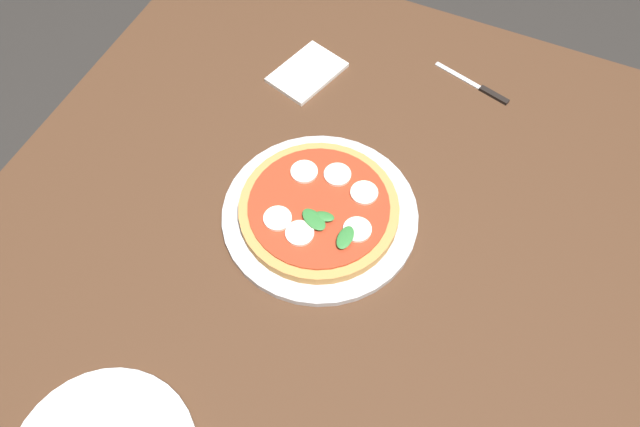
{
  "coord_description": "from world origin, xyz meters",
  "views": [
    {
      "loc": [
        -0.4,
        -0.2,
        1.59
      ],
      "look_at": [
        0.07,
        0.02,
        0.75
      ],
      "focal_mm": 35.53,
      "sensor_mm": 36.0,
      "label": 1
    }
  ],
  "objects_px": {
    "dining_table": "(311,284)",
    "serving_tray": "(320,215)",
    "knife": "(481,88)",
    "napkin": "(307,72)",
    "pizza": "(319,209)"
  },
  "relations": [
    {
      "from": "serving_tray",
      "to": "pizza",
      "type": "bearing_deg",
      "value": 114.04
    },
    {
      "from": "serving_tray",
      "to": "napkin",
      "type": "relative_size",
      "value": 2.36
    },
    {
      "from": "serving_tray",
      "to": "pizza",
      "type": "relative_size",
      "value": 1.24
    },
    {
      "from": "pizza",
      "to": "knife",
      "type": "distance_m",
      "value": 0.4
    },
    {
      "from": "pizza",
      "to": "napkin",
      "type": "bearing_deg",
      "value": 28.6
    },
    {
      "from": "napkin",
      "to": "knife",
      "type": "bearing_deg",
      "value": -72.17
    },
    {
      "from": "serving_tray",
      "to": "knife",
      "type": "bearing_deg",
      "value": -22.46
    },
    {
      "from": "dining_table",
      "to": "knife",
      "type": "bearing_deg",
      "value": -17.26
    },
    {
      "from": "dining_table",
      "to": "pizza",
      "type": "height_order",
      "value": "pizza"
    },
    {
      "from": "napkin",
      "to": "knife",
      "type": "xyz_separation_m",
      "value": [
        0.1,
        -0.3,
        -0.0
      ]
    },
    {
      "from": "serving_tray",
      "to": "napkin",
      "type": "xyz_separation_m",
      "value": [
        0.27,
        0.15,
        -0.0
      ]
    },
    {
      "from": "dining_table",
      "to": "pizza",
      "type": "distance_m",
      "value": 0.14
    },
    {
      "from": "dining_table",
      "to": "serving_tray",
      "type": "bearing_deg",
      "value": 12.84
    },
    {
      "from": "serving_tray",
      "to": "napkin",
      "type": "bearing_deg",
      "value": 28.85
    },
    {
      "from": "pizza",
      "to": "napkin",
      "type": "height_order",
      "value": "pizza"
    }
  ]
}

